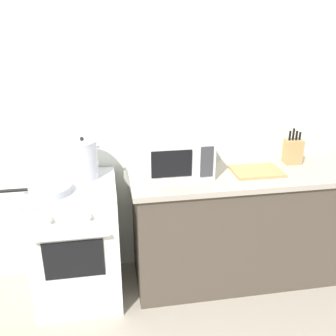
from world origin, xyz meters
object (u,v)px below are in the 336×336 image
at_px(stock_pot, 84,159).
at_px(microwave, 175,154).
at_px(cutting_board, 257,171).
at_px(stove, 77,242).
at_px(knife_block, 293,151).
at_px(frying_pan, 49,189).

height_order(stock_pot, microwave, stock_pot).
bearing_deg(cutting_board, stove, -179.95).
xyz_separation_m(cutting_board, knife_block, (0.35, 0.14, 0.09)).
bearing_deg(stock_pot, knife_block, 0.88).
bearing_deg(stove, microwave, 6.09).
bearing_deg(frying_pan, knife_block, 7.73).
bearing_deg(stove, frying_pan, -140.90).
xyz_separation_m(stock_pot, cutting_board, (1.25, -0.12, -0.13)).
bearing_deg(cutting_board, microwave, 172.59).
distance_m(microwave, knife_block, 0.95).
relative_size(microwave, knife_block, 1.77).
distance_m(stock_pot, frying_pan, 0.33).
height_order(frying_pan, microwave, microwave).
xyz_separation_m(stove, cutting_board, (1.34, 0.00, 0.47)).
relative_size(microwave, cutting_board, 1.39).
height_order(microwave, knife_block, microwave).
xyz_separation_m(stove, stock_pot, (0.09, 0.12, 0.60)).
relative_size(stock_pot, microwave, 0.61).
bearing_deg(knife_block, stock_pot, -179.12).
distance_m(stove, frying_pan, 0.51).
bearing_deg(microwave, stove, -173.91).
height_order(cutting_board, knife_block, knife_block).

